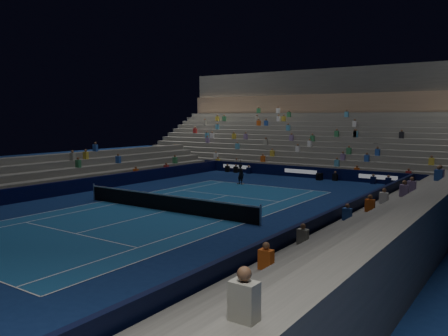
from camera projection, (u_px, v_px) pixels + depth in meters
ground at (166, 211)px, 26.81m from camera, size 90.00×90.00×0.00m
court_surface at (166, 211)px, 26.81m from camera, size 10.97×23.77×0.01m
sponsor_barrier_far at (301, 172)px, 41.89m from camera, size 44.00×0.25×1.00m
sponsor_barrier_east at (322, 225)px, 21.28m from camera, size 0.25×37.00×1.00m
sponsor_barrier_west at (63, 188)px, 32.23m from camera, size 0.25×37.00×1.00m
grandstand_main at (339, 137)px, 49.26m from camera, size 44.00×15.20×11.20m
grandstand_east at (399, 226)px, 19.28m from camera, size 5.00×37.00×2.50m
grandstand_west at (34, 179)px, 34.14m from camera, size 5.00×37.00×2.50m
tennis_net at (166, 203)px, 26.75m from camera, size 12.90×0.10×1.10m
tennis_player at (241, 174)px, 37.39m from camera, size 0.67×0.49×1.68m
broadcast_camera at (319, 177)px, 39.98m from camera, size 0.46×0.91×0.61m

